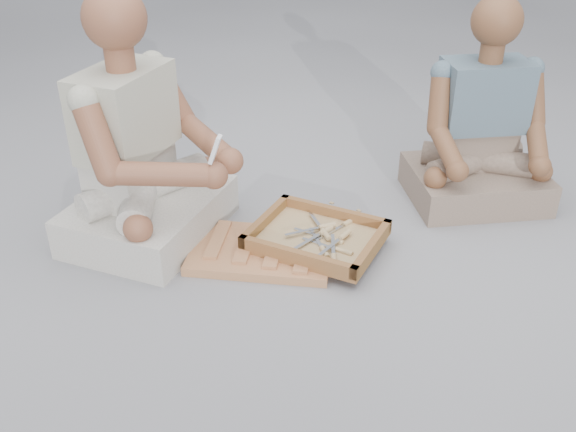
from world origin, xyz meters
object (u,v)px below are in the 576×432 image
(tool_tray, at_px, (317,237))
(carved_panel, at_px, (261,251))
(craftsman, at_px, (142,159))
(companion, at_px, (481,137))

(tool_tray, bearing_deg, carved_panel, -153.43)
(carved_panel, bearing_deg, craftsman, 175.45)
(tool_tray, height_order, companion, companion)
(craftsman, bearing_deg, companion, 124.06)
(tool_tray, xyz_separation_m, craftsman, (-0.71, -0.06, 0.28))
(carved_panel, distance_m, craftsman, 0.60)
(carved_panel, relative_size, craftsman, 0.55)
(tool_tray, relative_size, companion, 0.62)
(craftsman, xyz_separation_m, companion, (1.29, 0.69, -0.04))
(tool_tray, relative_size, craftsman, 0.56)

